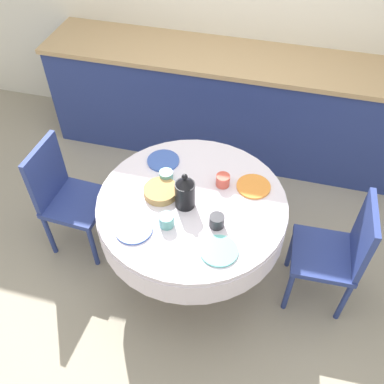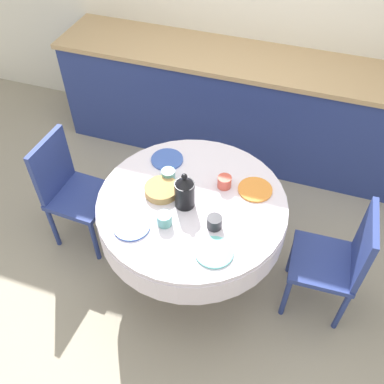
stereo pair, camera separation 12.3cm
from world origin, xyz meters
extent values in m
plane|color=#9E937F|center=(0.00, 0.00, 0.00)|extent=(12.00, 12.00, 0.00)
cube|color=navy|center=(0.00, 1.43, 0.45)|extent=(3.20, 0.60, 0.91)
cube|color=tan|center=(0.00, 1.43, 0.93)|extent=(3.24, 0.64, 0.04)
cylinder|color=brown|center=(0.00, 0.00, 0.02)|extent=(0.44, 0.44, 0.04)
cylinder|color=brown|center=(0.00, 0.00, 0.28)|extent=(0.11, 0.11, 0.49)
cylinder|color=silver|center=(0.00, 0.00, 0.62)|extent=(1.19, 1.19, 0.18)
cylinder|color=silver|center=(0.00, 0.00, 0.72)|extent=(1.18, 1.18, 0.03)
cube|color=navy|center=(0.86, 0.03, 0.43)|extent=(0.42, 0.42, 0.04)
cube|color=navy|center=(1.04, 0.04, 0.67)|extent=(0.05, 0.38, 0.45)
cylinder|color=navy|center=(0.69, -0.15, 0.20)|extent=(0.04, 0.04, 0.41)
cylinder|color=navy|center=(0.68, 0.20, 0.20)|extent=(0.04, 0.04, 0.41)
cylinder|color=navy|center=(1.04, -0.14, 0.20)|extent=(0.04, 0.04, 0.41)
cylinder|color=navy|center=(1.03, 0.22, 0.20)|extent=(0.04, 0.04, 0.41)
cube|color=navy|center=(-0.86, 0.05, 0.43)|extent=(0.42, 0.42, 0.04)
cube|color=navy|center=(-1.04, 0.06, 0.67)|extent=(0.06, 0.38, 0.45)
cylinder|color=navy|center=(-0.67, 0.21, 0.20)|extent=(0.04, 0.04, 0.41)
cylinder|color=navy|center=(-0.69, -0.14, 0.20)|extent=(0.04, 0.04, 0.41)
cylinder|color=navy|center=(-1.03, 0.23, 0.20)|extent=(0.04, 0.04, 0.41)
cylinder|color=navy|center=(-1.05, -0.12, 0.20)|extent=(0.04, 0.04, 0.41)
cylinder|color=#3856AD|center=(-0.27, -0.31, 0.74)|extent=(0.22, 0.22, 0.01)
cylinder|color=#5BA39E|center=(-0.09, -0.22, 0.77)|extent=(0.09, 0.09, 0.08)
cylinder|color=#60BCB7|center=(0.24, -0.33, 0.74)|extent=(0.22, 0.22, 0.01)
cylinder|color=#28282D|center=(0.19, -0.15, 0.77)|extent=(0.09, 0.09, 0.08)
cylinder|color=#3856AD|center=(-0.28, 0.30, 0.74)|extent=(0.22, 0.22, 0.01)
cylinder|color=#5BA39E|center=(-0.20, 0.13, 0.77)|extent=(0.09, 0.09, 0.08)
cylinder|color=orange|center=(0.35, 0.21, 0.74)|extent=(0.22, 0.22, 0.01)
cylinder|color=#CC4C3D|center=(0.15, 0.19, 0.77)|extent=(0.09, 0.09, 0.08)
cylinder|color=black|center=(-0.03, -0.04, 0.82)|extent=(0.12, 0.12, 0.18)
cone|color=black|center=(-0.03, -0.04, 0.93)|extent=(0.11, 0.11, 0.04)
sphere|color=black|center=(-0.03, -0.04, 0.97)|extent=(0.04, 0.04, 0.04)
cylinder|color=#AD844C|center=(-0.20, 0.01, 0.76)|extent=(0.21, 0.21, 0.05)
camera|label=1|loc=(0.45, -1.71, 2.69)|focal=40.00mm
camera|label=2|loc=(0.57, -1.68, 2.69)|focal=40.00mm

